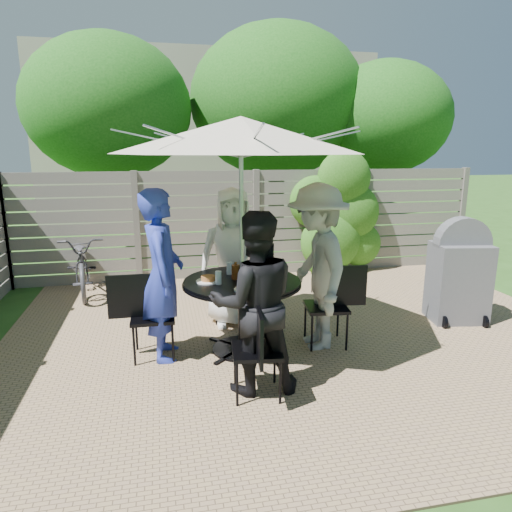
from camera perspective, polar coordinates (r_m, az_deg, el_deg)
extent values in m
plane|color=#264A17|center=(5.37, 6.77, -10.90)|extent=(60.00, 60.00, 0.00)
cube|color=#907253|center=(5.80, 5.19, -8.86)|extent=(7.00, 6.00, 0.02)
cube|color=gray|center=(7.90, 0.01, 4.05)|extent=(8.00, 0.10, 1.85)
ellipsoid|color=#235C15|center=(8.16, 9.92, 3.98)|extent=(1.20, 0.70, 1.80)
cube|color=#A99E8D|center=(16.71, -6.58, 14.24)|extent=(10.00, 6.00, 5.00)
ellipsoid|color=#154C11|center=(9.70, -17.97, 17.27)|extent=(3.20, 3.20, 2.72)
ellipsoid|color=#154C11|center=(10.51, 2.67, 18.66)|extent=(3.80, 3.80, 3.23)
ellipsoid|color=#154C11|center=(10.60, 15.74, 16.25)|extent=(2.80, 2.80, 2.38)
cylinder|color=black|center=(4.89, -1.77, -3.22)|extent=(1.30, 1.30, 0.03)
cylinder|color=black|center=(5.02, -1.73, -7.62)|extent=(0.09, 0.09, 0.80)
cylinder|color=black|center=(5.16, -1.70, -11.56)|extent=(0.67, 0.67, 0.04)
cylinder|color=silver|center=(4.79, -1.80, 1.19)|extent=(0.05, 0.05, 2.37)
cone|color=beige|center=(4.69, -1.90, 14.89)|extent=(2.69, 2.69, 0.36)
cube|color=black|center=(5.88, -3.00, -3.70)|extent=(0.53, 0.53, 0.04)
cube|color=black|center=(6.04, -3.05, -0.77)|extent=(0.10, 0.46, 0.47)
imported|color=silver|center=(5.67, -2.91, -0.20)|extent=(0.87, 0.59, 1.74)
cube|color=black|center=(4.97, -12.76, -7.46)|extent=(0.46, 0.46, 0.04)
cube|color=black|center=(4.90, -15.54, -4.87)|extent=(0.45, 0.04, 0.46)
imported|color=#2635A6|center=(4.82, -11.60, -2.44)|extent=(0.46, 0.68, 1.81)
cube|color=black|center=(4.13, 0.09, -11.74)|extent=(0.48, 0.48, 0.03)
cube|color=black|center=(3.84, 0.40, -9.90)|extent=(0.08, 0.43, 0.44)
imported|color=black|center=(4.09, -0.19, -5.99)|extent=(0.84, 0.67, 1.68)
cube|color=black|center=(5.20, 8.75, -6.32)|extent=(0.50, 0.50, 0.04)
cube|color=black|center=(5.18, 11.27, -3.64)|extent=(0.45, 0.09, 0.46)
imported|color=#999994|center=(5.03, 7.64, -1.45)|extent=(0.73, 1.22, 1.84)
cylinder|color=white|center=(5.22, -2.31, -1.87)|extent=(0.26, 0.26, 0.01)
cylinder|color=#9B5F2D|center=(5.22, -2.31, -1.53)|extent=(0.15, 0.15, 0.05)
cylinder|color=white|center=(4.85, -6.00, -3.14)|extent=(0.26, 0.26, 0.01)
cylinder|color=#9B5F2D|center=(4.84, -6.00, -2.77)|extent=(0.15, 0.15, 0.05)
cylinder|color=white|center=(4.54, -1.15, -4.21)|extent=(0.26, 0.26, 0.01)
cylinder|color=#9B5F2D|center=(4.53, -1.15, -3.82)|extent=(0.15, 0.15, 0.05)
cylinder|color=white|center=(4.94, 2.38, -2.76)|extent=(0.26, 0.26, 0.01)
cylinder|color=#9B5F2D|center=(4.93, 2.38, -2.41)|extent=(0.15, 0.15, 0.05)
cylinder|color=white|center=(4.62, 0.95, -3.88)|extent=(0.24, 0.24, 0.01)
cylinder|color=#9B5F2D|center=(4.61, 0.95, -3.50)|extent=(0.14, 0.14, 0.05)
cylinder|color=silver|center=(5.10, -3.34, -1.52)|extent=(0.07, 0.07, 0.14)
cylinder|color=silver|center=(4.74, -4.72, -2.71)|extent=(0.07, 0.07, 0.14)
cylinder|color=silver|center=(4.63, -0.05, -3.03)|extent=(0.07, 0.07, 0.14)
cylinder|color=silver|center=(5.00, 1.01, -1.80)|extent=(0.07, 0.07, 0.14)
cylinder|color=#59280C|center=(4.90, -2.55, -2.01)|extent=(0.09, 0.09, 0.16)
cylinder|color=#C6B293|center=(5.09, -0.99, -1.65)|extent=(0.08, 0.08, 0.12)
imported|color=#333338|center=(7.53, -20.84, -0.86)|extent=(0.89, 1.85, 0.93)
cube|color=#4F4F54|center=(6.39, 23.94, -3.11)|extent=(0.75, 0.62, 1.03)
cylinder|color=#4F4F54|center=(6.28, 24.38, 1.39)|extent=(0.70, 0.32, 0.68)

